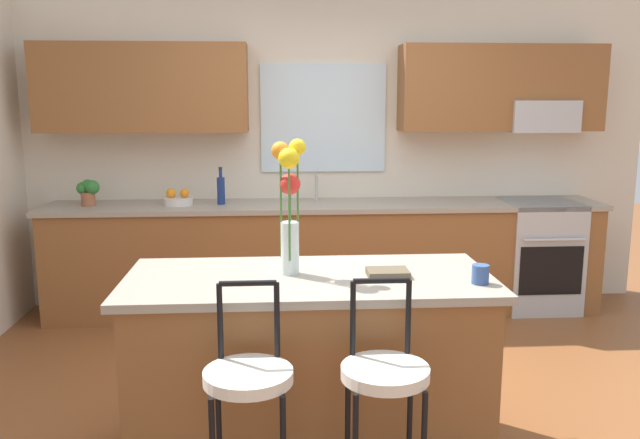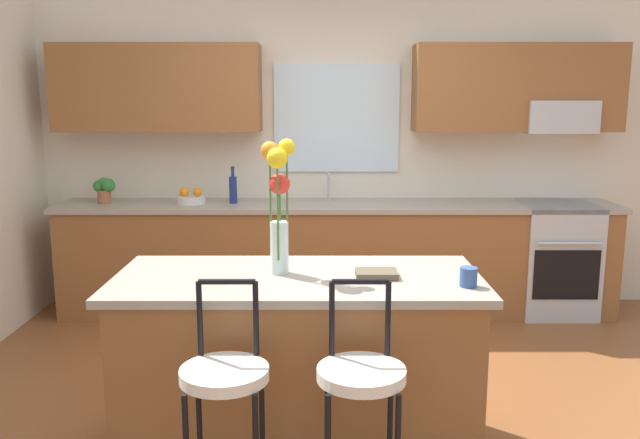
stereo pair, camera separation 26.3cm
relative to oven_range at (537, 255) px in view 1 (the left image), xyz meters
name	(u,v)px [view 1 (the left image)]	position (x,y,z in m)	size (l,w,h in m)	color
ground_plane	(347,402)	(-1.80, -1.68, -0.46)	(14.00, 14.00, 0.00)	brown
back_wall_assembly	(327,130)	(-1.77, 0.31, 1.05)	(5.60, 0.50, 2.70)	beige
counter_run	(326,257)	(-1.80, 0.02, 0.01)	(4.56, 0.64, 0.92)	brown
sink_faucet	(317,184)	(-1.87, 0.17, 0.60)	(0.02, 0.13, 0.23)	#B7BABC
oven_range	(537,255)	(0.00, 0.00, 0.00)	(0.60, 0.64, 0.92)	#B7BABC
kitchen_island	(309,364)	(-2.05, -2.18, 0.00)	(1.79, 0.81, 0.92)	brown
bar_stool_near	(249,387)	(-2.32, -2.80, 0.18)	(0.36, 0.36, 1.04)	black
bar_stool_middle	(385,383)	(-1.77, -2.80, 0.18)	(0.36, 0.36, 1.04)	black
flower_vase	(289,198)	(-2.14, -2.14, 0.84)	(0.17, 0.17, 0.66)	silver
mug_ceramic	(480,274)	(-1.26, -2.37, 0.51)	(0.08, 0.08, 0.09)	#33518C
cookbook	(388,273)	(-1.67, -2.21, 0.48)	(0.20, 0.15, 0.03)	brown
fruit_bowl_oranges	(178,199)	(-3.00, 0.02, 0.50)	(0.24, 0.24, 0.13)	silver
bottle_olive_oil	(221,190)	(-2.65, 0.02, 0.58)	(0.06, 0.06, 0.30)	navy
potted_plant_small	(88,191)	(-3.71, 0.02, 0.58)	(0.19, 0.13, 0.21)	#9E5B3D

